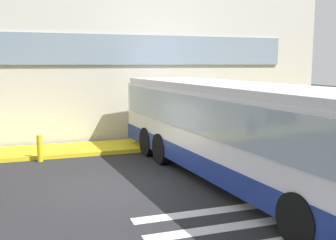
% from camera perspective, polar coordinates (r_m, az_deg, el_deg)
% --- Properties ---
extents(ground_plane, '(80.00, 90.00, 0.02)m').
position_cam_1_polar(ground_plane, '(10.81, -7.19, -9.53)').
color(ground_plane, '#232326').
rests_on(ground_plane, ground).
extents(terminal_building, '(23.43, 13.80, 8.01)m').
position_cam_1_polar(terminal_building, '(21.78, -15.57, 9.75)').
color(terminal_building, beige).
rests_on(terminal_building, ground).
extents(boarding_curb, '(25.63, 2.00, 0.15)m').
position_cam_1_polar(boarding_curb, '(15.37, -10.87, -3.99)').
color(boarding_curb, yellow).
rests_on(boarding_curb, ground).
extents(bus_main_foreground, '(3.44, 12.13, 2.70)m').
position_cam_1_polar(bus_main_foreground, '(11.16, 9.73, -1.91)').
color(bus_main_foreground, silver).
rests_on(bus_main_foreground, ground).
extents(safety_bollard_yellow, '(0.18, 0.18, 0.90)m').
position_cam_1_polar(safety_bollard_yellow, '(13.99, -17.83, -3.86)').
color(safety_bollard_yellow, yellow).
rests_on(safety_bollard_yellow, ground).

